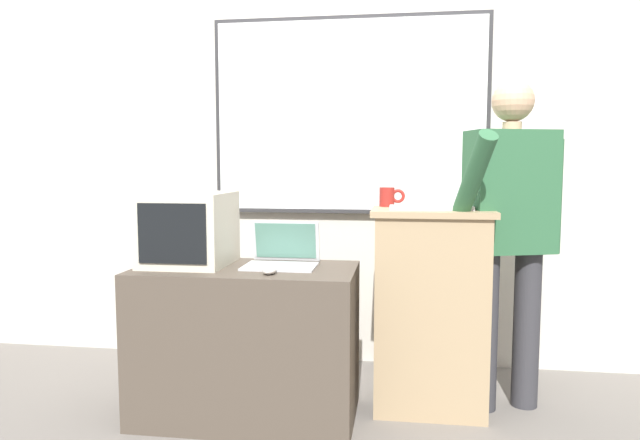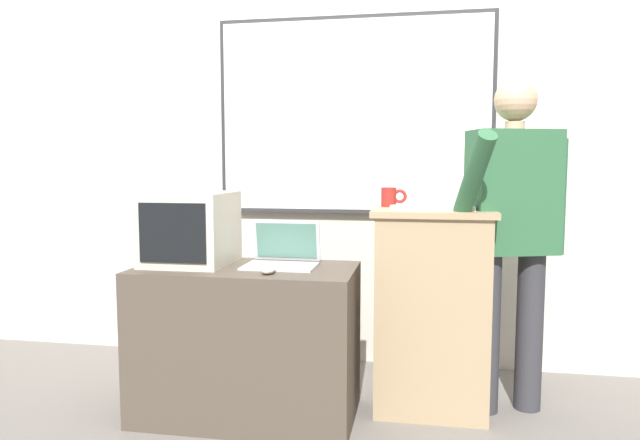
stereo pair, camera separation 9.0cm
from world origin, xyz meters
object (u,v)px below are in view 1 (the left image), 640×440
Objects in this scene: laptop at (283,252)px; lectern_podium at (430,309)px; person_presenter at (509,223)px; wireless_keyboard at (431,208)px; side_desk at (247,342)px; computer_mouse_by_laptop at (269,270)px; computer_mouse_by_keyboard at (484,207)px; coffee_mug at (388,197)px; crt_monitor at (189,229)px.

lectern_podium is at bearing 9.99° from laptop.
person_presenter is 4.11× the size of wireless_keyboard.
laptop is at bearing -170.01° from lectern_podium.
computer_mouse_by_laptop reaches higher than side_desk.
side_desk is 10.47× the size of computer_mouse_by_keyboard.
laptop is at bearing -152.61° from coffee_mug.
crt_monitor is at bearing 171.17° from person_presenter.
side_desk is 1.31m from computer_mouse_by_keyboard.
lectern_podium is 0.61m from coffee_mug.
computer_mouse_by_laptop is (-0.72, -0.32, -0.26)m from wireless_keyboard.
coffee_mug is at bearing 138.69° from wireless_keyboard.
wireless_keyboard reaches higher than computer_mouse_by_laptop.
wireless_keyboard is at bearing -177.99° from computer_mouse_by_keyboard.
laptop reaches higher than side_desk.
crt_monitor reaches higher than side_desk.
computer_mouse_by_keyboard is 0.76× the size of coffee_mug.
computer_mouse_by_keyboard is (0.97, 0.33, 0.27)m from computer_mouse_by_laptop.
side_desk is at bearing -8.13° from crt_monitor.
lectern_podium is 0.96× the size of side_desk.
coffee_mug is at bearing 159.05° from computer_mouse_by_keyboard.
person_presenter is 12.34× the size of coffee_mug.
person_presenter is at bearing 15.14° from wireless_keyboard.
person_presenter is 16.27× the size of computer_mouse_by_keyboard.
laptop is 0.25m from computer_mouse_by_laptop.
crt_monitor reaches higher than wireless_keyboard.
wireless_keyboard is (0.71, 0.08, 0.22)m from laptop.
computer_mouse_by_laptop is 0.78m from coffee_mug.
computer_mouse_by_laptop is (-0.73, -0.37, 0.25)m from lectern_podium.
lectern_podium is at bearing 170.19° from computer_mouse_by_keyboard.
coffee_mug is at bearing 18.25° from crt_monitor.
lectern_podium is at bearing 82.81° from wireless_keyboard.
computer_mouse_by_laptop is 1.00× the size of computer_mouse_by_keyboard.
lectern_podium is 2.93× the size of laptop.
coffee_mug is (0.50, 0.26, 0.26)m from laptop.
lectern_podium reaches higher than laptop.
coffee_mug is at bearing 148.26° from lectern_podium.
coffee_mug is (-0.22, 0.13, 0.55)m from lectern_podium.
side_desk is 2.64× the size of wireless_keyboard.
laptop is (-0.72, -0.13, 0.29)m from lectern_podium.
lectern_podium is 0.57m from person_presenter.
coffee_mug is at bearing 154.78° from person_presenter.
computer_mouse_by_keyboard is (-0.13, -0.09, 0.09)m from person_presenter.
wireless_keyboard is at bearing -41.31° from coffee_mug.
computer_mouse_by_keyboard reaches higher than computer_mouse_by_laptop.
side_desk is 10.47× the size of computer_mouse_by_laptop.
wireless_keyboard reaches higher than lectern_podium.
side_desk is at bearing 136.08° from computer_mouse_by_laptop.
lectern_podium is 0.51m from wireless_keyboard.
laptop is at bearing 171.84° from person_presenter.
laptop is at bearing 31.45° from side_desk.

